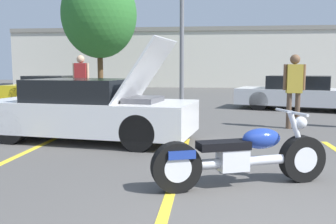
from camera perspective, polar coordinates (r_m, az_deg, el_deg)
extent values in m
cube|color=yellow|center=(4.96, 0.92, -10.51)|extent=(0.12, 5.88, 0.01)
cube|color=beige|center=(29.57, 8.04, 8.15)|extent=(32.00, 4.00, 4.40)
cube|color=gray|center=(29.69, 8.11, 12.11)|extent=(32.00, 4.20, 0.30)
cylinder|color=slate|center=(15.77, 2.14, 14.44)|extent=(0.18, 0.18, 7.15)
cylinder|color=brown|center=(22.38, -10.27, 6.29)|extent=(0.32, 0.32, 2.63)
ellipsoid|color=#2D702D|center=(22.58, -10.44, 14.38)|extent=(4.32, 4.32, 4.97)
cylinder|color=black|center=(5.21, 19.75, -6.70)|extent=(0.62, 0.36, 0.60)
cylinder|color=black|center=(4.50, 1.27, -8.41)|extent=(0.62, 0.36, 0.60)
cylinder|color=silver|center=(5.21, 19.75, -6.70)|extent=(0.37, 0.28, 0.33)
cylinder|color=silver|center=(4.50, 1.27, -8.41)|extent=(0.37, 0.28, 0.33)
cylinder|color=silver|center=(4.79, 11.22, -7.41)|extent=(1.40, 0.62, 0.12)
cube|color=silver|center=(4.72, 9.82, -7.07)|extent=(0.42, 0.35, 0.28)
ellipsoid|color=navy|center=(4.84, 14.03, -3.93)|extent=(0.57, 0.44, 0.26)
cube|color=black|center=(4.63, 8.42, -5.03)|extent=(0.69, 0.47, 0.10)
cube|color=navy|center=(4.47, 1.81, -6.32)|extent=(0.39, 0.32, 0.10)
cylinder|color=silver|center=(5.10, 19.10, -3.26)|extent=(0.31, 0.17, 0.62)
cylinder|color=silver|center=(5.00, 18.26, -0.02)|extent=(0.28, 0.67, 0.04)
sphere|color=silver|center=(5.10, 19.57, -1.54)|extent=(0.16, 0.16, 0.16)
cylinder|color=silver|center=(4.75, 6.41, -8.17)|extent=(1.07, 0.47, 0.09)
cube|color=white|center=(7.80, -11.87, -0.60)|extent=(4.43, 2.31, 0.62)
cube|color=black|center=(7.83, -13.08, 3.30)|extent=(2.11, 1.80, 0.44)
cylinder|color=black|center=(6.64, -4.54, -3.17)|extent=(0.69, 0.32, 0.66)
cylinder|color=black|center=(8.04, -1.06, -1.40)|extent=(0.69, 0.32, 0.66)
cylinder|color=black|center=(7.89, -22.84, -2.09)|extent=(0.69, 0.32, 0.66)
cylinder|color=black|center=(9.10, -17.16, -0.74)|extent=(0.69, 0.32, 0.66)
cube|color=white|center=(7.28, -3.47, 6.26)|extent=(1.10, 1.68, 1.24)
cube|color=#4C4C51|center=(7.33, -3.76, 1.20)|extent=(0.73, 1.02, 0.28)
cube|color=white|center=(13.93, 20.01, 2.20)|extent=(4.88, 3.09, 0.56)
cube|color=black|center=(13.91, 19.35, 4.31)|extent=(2.44, 2.16, 0.45)
cylinder|color=black|center=(13.34, 13.68, 1.67)|extent=(0.69, 0.41, 0.66)
cylinder|color=black|center=(14.87, 14.78, 2.15)|extent=(0.69, 0.41, 0.66)
cube|color=yellow|center=(16.58, -16.76, 3.01)|extent=(4.17, 2.28, 0.56)
cube|color=black|center=(16.63, -17.31, 4.64)|extent=(1.95, 1.89, 0.39)
cylinder|color=black|center=(15.26, -14.11, 2.32)|extent=(0.69, 0.28, 0.67)
cylinder|color=black|center=(16.83, -11.62, 2.78)|extent=(0.69, 0.28, 0.67)
cylinder|color=black|center=(16.48, -21.98, 2.34)|extent=(0.69, 0.28, 0.67)
cylinder|color=black|center=(17.94, -18.98, 2.79)|extent=(0.69, 0.28, 0.67)
cylinder|color=brown|center=(12.08, -13.47, 1.74)|extent=(0.12, 0.12, 0.90)
cylinder|color=brown|center=(12.02, -12.57, 1.74)|extent=(0.12, 0.12, 0.90)
cube|color=maroon|center=(12.01, -13.12, 5.57)|extent=(0.36, 0.20, 0.71)
cylinder|color=tan|center=(12.08, -14.12, 5.72)|extent=(0.08, 0.08, 0.64)
cylinder|color=tan|center=(11.94, -12.13, 5.76)|extent=(0.08, 0.08, 0.64)
sphere|color=tan|center=(12.01, -13.18, 7.86)|extent=(0.24, 0.24, 0.24)
cylinder|color=brown|center=(9.53, 17.93, 0.18)|extent=(0.12, 0.12, 0.87)
cylinder|color=brown|center=(9.57, 19.10, 0.16)|extent=(0.12, 0.12, 0.87)
cube|color=#B29933|center=(9.50, 18.70, 4.83)|extent=(0.36, 0.20, 0.69)
cylinder|color=brown|center=(9.45, 17.40, 5.08)|extent=(0.08, 0.08, 0.62)
cylinder|color=brown|center=(9.55, 20.00, 5.00)|extent=(0.08, 0.08, 0.62)
sphere|color=brown|center=(9.50, 18.80, 7.61)|extent=(0.24, 0.24, 0.24)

